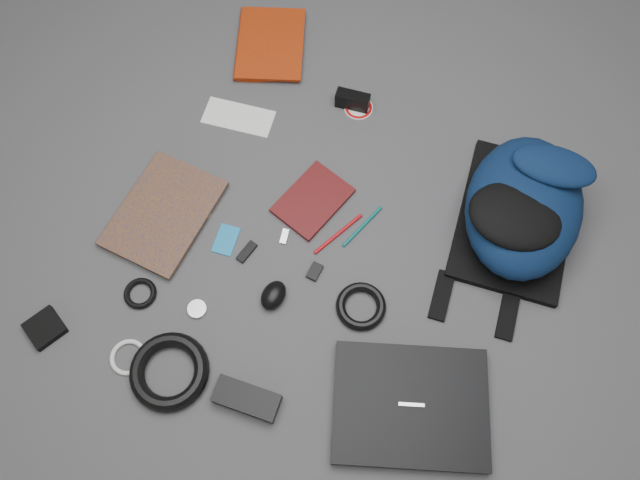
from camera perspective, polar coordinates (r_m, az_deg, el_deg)
The scene contains 24 objects.
ground at distance 1.54m, azimuth 0.00°, elevation -0.29°, with size 4.00×4.00×0.00m, color #4F4F51.
backpack at distance 1.56m, azimuth 18.13°, elevation 2.94°, with size 0.29×0.42×0.18m, color #081733, non-canonical shape.
laptop at distance 1.43m, azimuth 8.26°, elevation -14.76°, with size 0.34×0.26×0.03m, color black.
textbook_red at distance 1.86m, azimuth -7.59°, elevation 17.39°, with size 0.19×0.25×0.03m, color #932408.
comic_book at distance 1.65m, azimuth -17.14°, elevation 3.79°, with size 0.21×0.29×0.02m, color #B2630C.
envelope at distance 1.72m, azimuth -7.47°, elevation 11.08°, with size 0.19×0.09×0.00m, color white.
dvd_case at distance 1.58m, azimuth -0.67°, elevation 3.64°, with size 0.13×0.18×0.01m, color #440D0D.
compact_camera at distance 1.71m, azimuth 3.00°, elevation 12.62°, with size 0.09×0.03×0.05m, color black.
sticker_disc at distance 1.73m, azimuth 3.53°, elevation 12.00°, with size 0.08×0.08×0.00m, color white.
pen_teal at distance 1.55m, azimuth 3.89°, elevation 1.25°, with size 0.01×0.01×0.14m, color #0A615F.
pen_red at distance 1.54m, azimuth 1.68°, elevation 0.57°, with size 0.01×0.01×0.16m, color #B80E11.
id_badge at distance 1.56m, azimuth -8.59°, elevation 0.02°, with size 0.05×0.08×0.00m, color #1981C1.
usb_black at distance 1.53m, azimuth -6.71°, elevation -1.08°, with size 0.02×0.06×0.01m, color black.
usb_silver at distance 1.54m, azimuth -3.27°, elevation 0.32°, with size 0.02×0.04×0.01m, color silver.
key_fob at distance 1.50m, azimuth -0.50°, elevation -2.90°, with size 0.03×0.04×0.01m, color black.
mouse at distance 1.47m, azimuth -4.28°, elevation -5.06°, with size 0.05×0.08×0.04m, color black.
headphone_left at distance 1.59m, azimuth -10.68°, elevation 2.53°, with size 0.04×0.04×0.01m, color silver.
headphone_right at distance 1.50m, azimuth -11.17°, elevation -6.22°, with size 0.05×0.05×0.01m, color #BCBCBE.
cable_coil at distance 1.47m, azimuth 3.77°, elevation -6.06°, with size 0.12×0.12×0.02m, color black.
power_brick at distance 1.43m, azimuth -6.72°, elevation -14.22°, with size 0.15×0.06×0.04m, color black.
power_cord_coil at distance 1.47m, azimuth -13.61°, elevation -11.60°, with size 0.18×0.18×0.03m, color black.
pouch at distance 1.59m, azimuth -23.86°, elevation -7.37°, with size 0.08×0.08×0.02m, color black.
earbud_coil at distance 1.54m, azimuth -16.12°, elevation -4.72°, with size 0.08×0.08×0.01m, color black.
white_cable_coil at distance 1.51m, azimuth -17.13°, elevation -10.20°, with size 0.08×0.08×0.01m, color white.
Camera 1 is at (0.28, -0.51, 1.42)m, focal length 35.00 mm.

